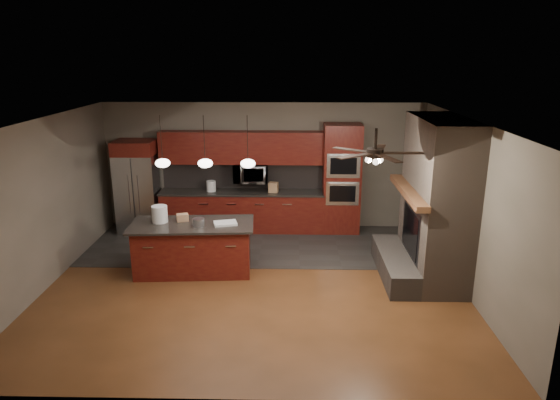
{
  "coord_description": "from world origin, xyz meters",
  "views": [
    {
      "loc": [
        0.6,
        -7.82,
        3.82
      ],
      "look_at": [
        0.41,
        0.6,
        1.33
      ],
      "focal_mm": 32.0,
      "sensor_mm": 36.0,
      "label": 1
    }
  ],
  "objects_px": {
    "microwave": "(251,173)",
    "counter_box": "(273,187)",
    "refrigerator": "(138,187)",
    "white_bucket": "(160,214)",
    "paint_can": "(199,222)",
    "counter_bucket": "(211,186)",
    "oven_tower": "(341,179)",
    "kitchen_island": "(193,248)",
    "cardboard_box": "(183,217)",
    "paint_tray": "(225,223)"
  },
  "relations": [
    {
      "from": "kitchen_island",
      "to": "counter_box",
      "type": "relative_size",
      "value": 10.23
    },
    {
      "from": "counter_bucket",
      "to": "white_bucket",
      "type": "bearing_deg",
      "value": -105.09
    },
    {
      "from": "kitchen_island",
      "to": "paint_can",
      "type": "relative_size",
      "value": 10.83
    },
    {
      "from": "oven_tower",
      "to": "paint_tray",
      "type": "distance_m",
      "value": 3.18
    },
    {
      "from": "refrigerator",
      "to": "white_bucket",
      "type": "xyz_separation_m",
      "value": [
        1.01,
        -2.07,
        0.05
      ]
    },
    {
      "from": "cardboard_box",
      "to": "microwave",
      "type": "bearing_deg",
      "value": 44.4
    },
    {
      "from": "microwave",
      "to": "paint_tray",
      "type": "bearing_deg",
      "value": -96.71
    },
    {
      "from": "white_bucket",
      "to": "microwave",
      "type": "bearing_deg",
      "value": 56.65
    },
    {
      "from": "white_bucket",
      "to": "cardboard_box",
      "type": "relative_size",
      "value": 1.48
    },
    {
      "from": "paint_tray",
      "to": "oven_tower",
      "type": "bearing_deg",
      "value": 30.27
    },
    {
      "from": "oven_tower",
      "to": "kitchen_island",
      "type": "xyz_separation_m",
      "value": [
        -2.84,
        -2.22,
        -0.73
      ]
    },
    {
      "from": "counter_box",
      "to": "kitchen_island",
      "type": "bearing_deg",
      "value": -111.76
    },
    {
      "from": "counter_bucket",
      "to": "counter_box",
      "type": "relative_size",
      "value": 1.06
    },
    {
      "from": "white_bucket",
      "to": "paint_can",
      "type": "height_order",
      "value": "white_bucket"
    },
    {
      "from": "microwave",
      "to": "refrigerator",
      "type": "xyz_separation_m",
      "value": [
        -2.46,
        -0.13,
        -0.29
      ]
    },
    {
      "from": "oven_tower",
      "to": "paint_can",
      "type": "bearing_deg",
      "value": -138.89
    },
    {
      "from": "white_bucket",
      "to": "oven_tower",
      "type": "bearing_deg",
      "value": 32.07
    },
    {
      "from": "kitchen_island",
      "to": "white_bucket",
      "type": "distance_m",
      "value": 0.84
    },
    {
      "from": "kitchen_island",
      "to": "paint_tray",
      "type": "bearing_deg",
      "value": -5.75
    },
    {
      "from": "refrigerator",
      "to": "white_bucket",
      "type": "height_order",
      "value": "refrigerator"
    },
    {
      "from": "refrigerator",
      "to": "paint_tray",
      "type": "distance_m",
      "value": 3.08
    },
    {
      "from": "kitchen_island",
      "to": "paint_can",
      "type": "distance_m",
      "value": 0.56
    },
    {
      "from": "cardboard_box",
      "to": "counter_box",
      "type": "distance_m",
      "value": 2.56
    },
    {
      "from": "paint_tray",
      "to": "kitchen_island",
      "type": "bearing_deg",
      "value": 163.29
    },
    {
      "from": "microwave",
      "to": "counter_box",
      "type": "xyz_separation_m",
      "value": [
        0.5,
        -0.1,
        -0.29
      ]
    },
    {
      "from": "oven_tower",
      "to": "counter_bucket",
      "type": "xyz_separation_m",
      "value": [
        -2.84,
        0.01,
        -0.18
      ]
    },
    {
      "from": "refrigerator",
      "to": "white_bucket",
      "type": "relative_size",
      "value": 6.83
    },
    {
      "from": "white_bucket",
      "to": "paint_can",
      "type": "bearing_deg",
      "value": -16.0
    },
    {
      "from": "refrigerator",
      "to": "paint_can",
      "type": "bearing_deg",
      "value": -52.7
    },
    {
      "from": "oven_tower",
      "to": "white_bucket",
      "type": "distance_m",
      "value": 4.04
    },
    {
      "from": "microwave",
      "to": "counter_box",
      "type": "height_order",
      "value": "microwave"
    },
    {
      "from": "microwave",
      "to": "refrigerator",
      "type": "height_order",
      "value": "refrigerator"
    },
    {
      "from": "white_bucket",
      "to": "counter_bucket",
      "type": "height_order",
      "value": "white_bucket"
    },
    {
      "from": "white_bucket",
      "to": "paint_tray",
      "type": "relative_size",
      "value": 0.76
    },
    {
      "from": "oven_tower",
      "to": "cardboard_box",
      "type": "distance_m",
      "value": 3.68
    },
    {
      "from": "counter_bucket",
      "to": "paint_can",
      "type": "bearing_deg",
      "value": -86.45
    },
    {
      "from": "counter_bucket",
      "to": "microwave",
      "type": "bearing_deg",
      "value": 3.29
    },
    {
      "from": "paint_can",
      "to": "counter_bucket",
      "type": "relative_size",
      "value": 0.89
    },
    {
      "from": "cardboard_box",
      "to": "counter_box",
      "type": "xyz_separation_m",
      "value": [
        1.56,
        2.03,
        0.02
      ]
    },
    {
      "from": "paint_tray",
      "to": "cardboard_box",
      "type": "height_order",
      "value": "cardboard_box"
    },
    {
      "from": "microwave",
      "to": "oven_tower",
      "type": "bearing_deg",
      "value": -1.66
    },
    {
      "from": "paint_can",
      "to": "counter_box",
      "type": "distance_m",
      "value": 2.61
    },
    {
      "from": "counter_box",
      "to": "oven_tower",
      "type": "bearing_deg",
      "value": 12.03
    },
    {
      "from": "kitchen_island",
      "to": "counter_bucket",
      "type": "distance_m",
      "value": 2.29
    },
    {
      "from": "kitchen_island",
      "to": "counter_box",
      "type": "distance_m",
      "value": 2.63
    },
    {
      "from": "microwave",
      "to": "counter_bucket",
      "type": "height_order",
      "value": "microwave"
    },
    {
      "from": "kitchen_island",
      "to": "paint_tray",
      "type": "distance_m",
      "value": 0.76
    },
    {
      "from": "counter_bucket",
      "to": "kitchen_island",
      "type": "bearing_deg",
      "value": -89.97
    },
    {
      "from": "kitchen_island",
      "to": "cardboard_box",
      "type": "xyz_separation_m",
      "value": [
        -0.19,
        0.14,
        0.52
      ]
    },
    {
      "from": "refrigerator",
      "to": "paint_can",
      "type": "height_order",
      "value": "refrigerator"
    }
  ]
}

